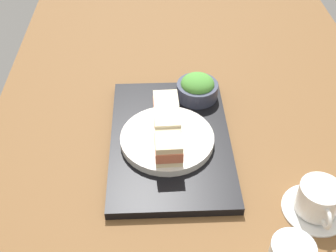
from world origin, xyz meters
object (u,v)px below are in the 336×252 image
at_px(sandwich_near, 166,109).
at_px(sandwich_middle, 167,126).
at_px(salad_bowl, 197,88).
at_px(coffee_cup, 318,201).
at_px(sandwich_far, 168,148).
at_px(sandwich_plate, 167,139).

relative_size(sandwich_near, sandwich_middle, 1.04).
bearing_deg(salad_bowl, coffee_cup, 30.36).
distance_m(sandwich_near, sandwich_far, 0.12).
relative_size(sandwich_middle, salad_bowl, 0.63).
bearing_deg(coffee_cup, salad_bowl, -149.64).
xyz_separation_m(sandwich_near, salad_bowl, (-0.10, 0.08, -0.02)).
bearing_deg(coffee_cup, sandwich_middle, -123.17).
distance_m(sandwich_near, coffee_cup, 0.38).
xyz_separation_m(sandwich_middle, sandwich_far, (0.06, 0.00, -0.00)).
relative_size(salad_bowl, coffee_cup, 0.78).
xyz_separation_m(sandwich_plate, sandwich_middle, (0.00, 0.00, 0.04)).
distance_m(sandwich_middle, coffee_cup, 0.34).
distance_m(sandwich_plate, salad_bowl, 0.18).
bearing_deg(sandwich_middle, sandwich_far, 0.23).
height_order(sandwich_plate, salad_bowl, salad_bowl).
bearing_deg(sandwich_middle, sandwich_plate, -90.00).
bearing_deg(sandwich_near, sandwich_plate, 0.23).
bearing_deg(sandwich_middle, coffee_cup, 56.83).
height_order(sandwich_far, coffee_cup, sandwich_far).
distance_m(sandwich_near, sandwich_middle, 0.06).
height_order(sandwich_near, sandwich_middle, sandwich_middle).
relative_size(sandwich_near, coffee_cup, 0.51).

